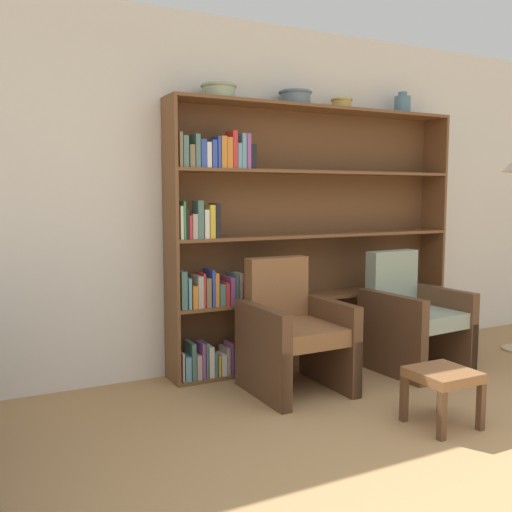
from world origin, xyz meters
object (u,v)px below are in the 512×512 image
object	(u,v)px
armchair_leather	(292,333)
footstool	(443,380)
bowl_slate	(295,97)
bowl_stoneware	(342,103)
bowl_copper	(219,91)
bookshelf	(292,239)
armchair_cushioned	(411,317)
vase_tall	(402,105)

from	to	relation	value
armchair_leather	footstool	world-z (taller)	armchair_leather
bowl_slate	bowl_stoneware	size ratio (longest dim) A/B	1.46
bowl_copper	bowl_slate	size ratio (longest dim) A/B	1.02
bookshelf	footstool	world-z (taller)	bookshelf
bowl_slate	armchair_cushioned	bearing A→B (deg)	-34.45
bowl_stoneware	vase_tall	world-z (taller)	vase_tall
armchair_leather	bowl_copper	bearing A→B (deg)	-59.21
vase_tall	armchair_cushioned	xyz separation A→B (m)	(-0.32, -0.53, -1.77)
bookshelf	footstool	distance (m)	1.72
bowl_slate	armchair_leather	xyz separation A→B (m)	(-0.33, -0.53, -1.75)
bowl_copper	bowl_slate	xyz separation A→B (m)	(0.66, 0.00, 0.00)
armchair_cushioned	bowl_stoneware	bearing A→B (deg)	-62.82
armchair_leather	armchair_cushioned	distance (m)	1.11
bowl_copper	armchair_cushioned	bearing A→B (deg)	-20.38
bowl_stoneware	footstool	size ratio (longest dim) A/B	0.52
armchair_leather	vase_tall	bearing A→B (deg)	-160.33
bookshelf	vase_tall	size ratio (longest dim) A/B	13.61
armchair_cushioned	footstool	xyz separation A→B (m)	(-0.64, -0.98, -0.13)
armchair_cushioned	footstool	size ratio (longest dim) A/B	2.65
bookshelf	vase_tall	distance (m)	1.59
bowl_copper	footstool	distance (m)	2.54
bowl_copper	vase_tall	world-z (taller)	vase_tall
bowl_slate	armchair_cushioned	xyz separation A→B (m)	(0.78, -0.53, -1.75)
vase_tall	armchair_leather	bearing A→B (deg)	-159.46
bowl_copper	armchair_leather	world-z (taller)	bowl_copper
armchair_leather	armchair_cushioned	world-z (taller)	same
bookshelf	bowl_stoneware	bearing A→B (deg)	-3.25
bookshelf	armchair_leather	world-z (taller)	bookshelf
armchair_leather	armchair_cushioned	xyz separation A→B (m)	(1.11, -0.00, 0.00)
footstool	bowl_copper	bearing A→B (deg)	117.75
armchair_cushioned	footstool	bearing A→B (deg)	52.08
bowl_slate	footstool	bearing A→B (deg)	-84.83
bowl_copper	vase_tall	xyz separation A→B (m)	(1.76, 0.00, 0.02)
bookshelf	vase_tall	world-z (taller)	vase_tall
bowl_copper	bowl_stoneware	distance (m)	1.11
vase_tall	armchair_leather	world-z (taller)	vase_tall
bowl_slate	armchair_leather	world-z (taller)	bowl_slate
vase_tall	armchair_cushioned	bearing A→B (deg)	-120.67
bookshelf	bowl_stoneware	size ratio (longest dim) A/B	14.07
bookshelf	armchair_cushioned	size ratio (longest dim) A/B	2.76
bowl_copper	bowl_stoneware	xyz separation A→B (m)	(1.11, 0.00, -0.01)
bowl_stoneware	armchair_cushioned	distance (m)	1.85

